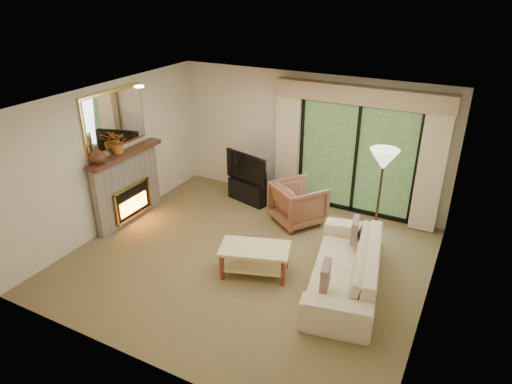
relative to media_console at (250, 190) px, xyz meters
The scene contains 22 objects.
floor 2.20m from the media_console, 63.00° to the right, with size 5.50×5.50×0.00m, color brown.
ceiling 3.23m from the media_console, 63.00° to the right, with size 5.50×5.50×0.00m, color white.
wall_back 1.57m from the media_console, 28.96° to the left, with size 5.00×5.00×0.00m, color beige.
wall_front 4.69m from the media_console, 77.41° to the right, with size 5.00×5.00×0.00m, color beige.
wall_left 2.84m from the media_console, 132.01° to the right, with size 5.00×5.00×0.00m, color beige.
wall_right 4.36m from the media_console, 27.51° to the right, with size 5.00×5.00×0.00m, color beige.
fireplace 2.44m from the media_console, 133.08° to the right, with size 0.24×1.70×1.37m, color gray, non-canonical shape.
mirror 3.00m from the media_console, 134.53° to the right, with size 0.07×1.45×1.02m, color gold, non-canonical shape.
sliding_door 2.24m from the media_console, 14.08° to the left, with size 2.26×0.10×2.16m, color black, non-canonical shape.
curtain_left 1.23m from the media_console, 31.21° to the left, with size 0.45×0.18×2.35m, color beige.
curtain_right 3.51m from the media_console, ahead, with size 0.45×0.18×2.35m, color beige.
cornice 2.92m from the media_console, 11.62° to the left, with size 3.20×0.24×0.32m, color tan.
media_console is the anchor object (origin of this frame).
tv 0.53m from the media_console, 90.00° to the left, with size 1.06×0.14×0.61m, color black.
armchair 1.30m from the media_console, 18.02° to the right, with size 0.84×0.86×0.79m, color brown.
sofa 3.22m from the media_console, 35.98° to the right, with size 2.38×0.93×0.70m, color beige.
pillow_near 3.62m from the media_console, 45.62° to the right, with size 0.10×0.38×0.38m, color #4D2921.
pillow_far 2.82m from the media_console, 25.48° to the right, with size 0.10×0.37×0.37m, color #4D2921.
coffee_table 2.57m from the media_console, 60.25° to the right, with size 1.05×0.58×0.47m, color #E6CC8A, non-canonical shape.
floor_lamp 2.83m from the media_console, 11.43° to the right, with size 0.47×0.47×1.74m, color white, non-canonical shape.
vase 3.15m from the media_console, 124.34° to the right, with size 0.28×0.28×0.30m, color #452716.
branches 2.82m from the media_console, 130.93° to the right, with size 0.38×0.33×0.43m, color #A46320.
Camera 1 is at (3.01, -5.50, 4.21)m, focal length 32.00 mm.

